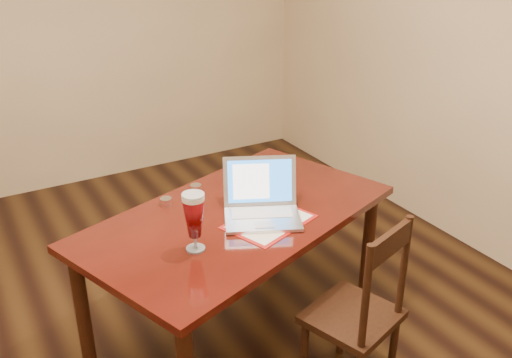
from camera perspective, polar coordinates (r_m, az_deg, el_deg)
room_shell at (r=2.22m, az=-11.63°, el=16.59°), size 4.51×5.01×2.71m
dining_table at (r=2.84m, az=-1.89°, el=-4.93°), size 1.76×1.34×1.00m
dining_chair at (r=2.69m, az=10.21°, el=-13.13°), size 0.48×0.47×0.91m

